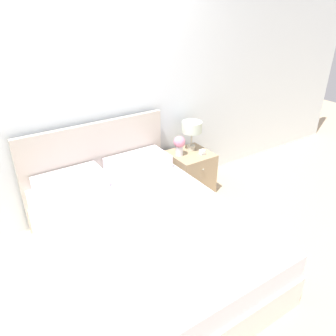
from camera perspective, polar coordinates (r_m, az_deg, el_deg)
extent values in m
plane|color=#CCB28E|center=(3.80, -11.54, -6.77)|extent=(12.00, 12.00, 0.00)
cube|color=white|center=(3.32, -14.17, 12.64)|extent=(8.00, 0.06, 2.60)
cube|color=white|center=(2.97, -3.75, -14.18)|extent=(1.51, 2.07, 0.29)
cube|color=white|center=(2.80, -3.91, -10.39)|extent=(1.48, 2.03, 0.21)
cube|color=beige|center=(3.52, -12.15, -0.15)|extent=(1.54, 0.05, 1.02)
cube|color=white|center=(3.21, -16.70, -2.44)|extent=(0.64, 0.36, 0.14)
cube|color=white|center=(3.44, -5.25, 0.83)|extent=(0.64, 0.36, 0.14)
cube|color=tan|center=(3.93, 3.89, -0.73)|extent=(0.46, 0.45, 0.50)
sphere|color=#B2AD93|center=(3.70, 6.15, -0.27)|extent=(0.02, 0.02, 0.02)
cylinder|color=beige|center=(3.90, 4.06, 3.63)|extent=(0.09, 0.09, 0.06)
cylinder|color=#B7B29E|center=(3.85, 4.11, 5.12)|extent=(0.02, 0.02, 0.16)
cylinder|color=silver|center=(3.80, 4.19, 7.14)|extent=(0.23, 0.23, 0.13)
cylinder|color=white|center=(3.73, 1.97, 3.06)|extent=(0.09, 0.09, 0.11)
sphere|color=pink|center=(3.69, 2.00, 4.56)|extent=(0.13, 0.13, 0.13)
sphere|color=#609356|center=(3.72, 2.41, 4.20)|extent=(0.06, 0.06, 0.06)
cube|color=white|center=(3.78, 5.97, 2.77)|extent=(0.06, 0.06, 0.06)
cylinder|color=white|center=(3.76, 6.25, 2.61)|extent=(0.05, 0.00, 0.05)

